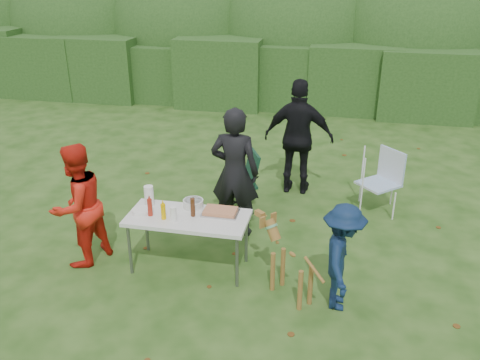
% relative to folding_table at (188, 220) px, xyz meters
% --- Properties ---
extents(ground, '(80.00, 80.00, 0.00)m').
position_rel_folding_table_xyz_m(ground, '(0.24, -0.30, -0.69)').
color(ground, '#1E4211').
extents(hedge_row, '(22.00, 1.40, 1.70)m').
position_rel_folding_table_xyz_m(hedge_row, '(0.24, 7.70, 0.16)').
color(hedge_row, '#23471C').
rests_on(hedge_row, ground).
extents(shrub_backdrop, '(20.00, 2.60, 3.20)m').
position_rel_folding_table_xyz_m(shrub_backdrop, '(0.24, 9.30, 0.91)').
color(shrub_backdrop, '#3D6628').
rests_on(shrub_backdrop, ground).
extents(folding_table, '(1.50, 0.70, 0.74)m').
position_rel_folding_table_xyz_m(folding_table, '(0.00, 0.00, 0.00)').
color(folding_table, silver).
rests_on(folding_table, ground).
extents(person_cook, '(0.70, 0.47, 1.86)m').
position_rel_folding_table_xyz_m(person_cook, '(0.37, 1.01, 0.25)').
color(person_cook, black).
rests_on(person_cook, ground).
extents(person_red_jacket, '(0.85, 0.95, 1.62)m').
position_rel_folding_table_xyz_m(person_red_jacket, '(-1.39, -0.14, 0.12)').
color(person_red_jacket, red).
rests_on(person_red_jacket, ground).
extents(person_black_puffy, '(1.14, 0.50, 1.92)m').
position_rel_folding_table_xyz_m(person_black_puffy, '(1.09, 2.58, 0.27)').
color(person_black_puffy, black).
rests_on(person_black_puffy, ground).
extents(child, '(0.49, 0.83, 1.27)m').
position_rel_folding_table_xyz_m(child, '(1.89, -0.39, -0.05)').
color(child, '#0E2141').
rests_on(child, ground).
extents(dog, '(0.95, 0.88, 0.88)m').
position_rel_folding_table_xyz_m(dog, '(1.34, -0.35, -0.25)').
color(dog, olive).
rests_on(dog, ground).
extents(camping_chair, '(0.77, 0.77, 0.92)m').
position_rel_folding_table_xyz_m(camping_chair, '(0.26, 1.80, -0.23)').
color(camping_chair, '#133825').
rests_on(camping_chair, ground).
extents(lawn_chair, '(0.82, 0.82, 0.98)m').
position_rel_folding_table_xyz_m(lawn_chair, '(2.38, 2.14, -0.20)').
color(lawn_chair, '#4D82BF').
rests_on(lawn_chair, ground).
extents(food_tray, '(0.45, 0.30, 0.02)m').
position_rel_folding_table_xyz_m(food_tray, '(0.38, 0.15, 0.06)').
color(food_tray, '#B7B7BA').
rests_on(food_tray, folding_table).
extents(focaccia_bread, '(0.40, 0.26, 0.04)m').
position_rel_folding_table_xyz_m(focaccia_bread, '(0.38, 0.15, 0.09)').
color(focaccia_bread, '#C67C51').
rests_on(focaccia_bread, food_tray).
extents(mustard_bottle, '(0.06, 0.06, 0.20)m').
position_rel_folding_table_xyz_m(mustard_bottle, '(-0.27, -0.13, 0.15)').
color(mustard_bottle, '#E2A900').
rests_on(mustard_bottle, folding_table).
extents(ketchup_bottle, '(0.06, 0.06, 0.22)m').
position_rel_folding_table_xyz_m(ketchup_bottle, '(-0.46, -0.08, 0.16)').
color(ketchup_bottle, '#9F2617').
rests_on(ketchup_bottle, folding_table).
extents(beer_bottle, '(0.06, 0.06, 0.24)m').
position_rel_folding_table_xyz_m(beer_bottle, '(0.06, 0.02, 0.17)').
color(beer_bottle, '#47230F').
rests_on(beer_bottle, folding_table).
extents(paper_towel_roll, '(0.12, 0.12, 0.26)m').
position_rel_folding_table_xyz_m(paper_towel_roll, '(-0.57, 0.20, 0.18)').
color(paper_towel_roll, white).
rests_on(paper_towel_roll, folding_table).
extents(cup_stack, '(0.08, 0.08, 0.18)m').
position_rel_folding_table_xyz_m(cup_stack, '(-0.13, -0.14, 0.14)').
color(cup_stack, white).
rests_on(cup_stack, folding_table).
extents(pasta_bowl, '(0.26, 0.26, 0.10)m').
position_rel_folding_table_xyz_m(pasta_bowl, '(-0.00, 0.25, 0.10)').
color(pasta_bowl, silver).
rests_on(pasta_bowl, folding_table).
extents(plate_stack, '(0.24, 0.24, 0.05)m').
position_rel_folding_table_xyz_m(plate_stack, '(-0.59, -0.03, 0.08)').
color(plate_stack, white).
rests_on(plate_stack, folding_table).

